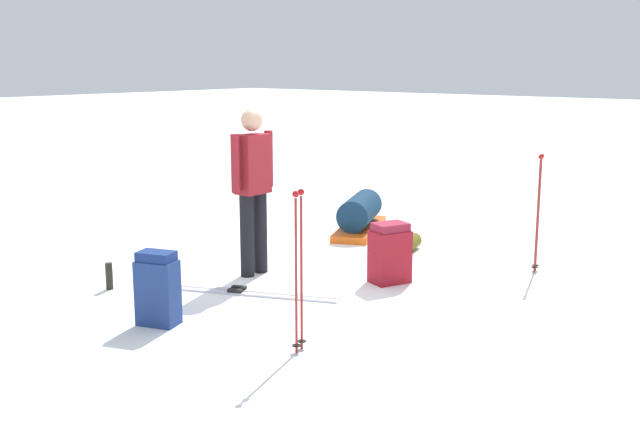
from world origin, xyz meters
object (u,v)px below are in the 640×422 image
(ski_pair_near, at_px, (237,291))
(ski_poles_planted_far, at_px, (538,207))
(thermos_bottle, at_px, (109,276))
(ski_poles_planted_near, at_px, (299,263))
(skier_standing, at_px, (253,183))
(backpack_bright, at_px, (158,289))
(sleeping_mat_rolled, at_px, (407,245))
(backpack_large_dark, at_px, (390,253))
(gear_sled, at_px, (360,215))

(ski_pair_near, distance_m, ski_poles_planted_far, 3.20)
(ski_pair_near, bearing_deg, thermos_bottle, -56.08)
(ski_poles_planted_near, xyz_separation_m, ski_poles_planted_far, (-3.23, 0.47, -0.00))
(skier_standing, distance_m, ski_poles_planted_near, 2.20)
(skier_standing, xyz_separation_m, ski_pair_near, (0.57, 0.33, -0.94))
(backpack_bright, bearing_deg, sleeping_mat_rolled, 175.13)
(backpack_large_dark, relative_size, thermos_bottle, 2.32)
(gear_sled, bearing_deg, backpack_large_dark, 43.89)
(ski_poles_planted_near, xyz_separation_m, thermos_bottle, (-0.04, -2.46, -0.56))
(ski_poles_planted_near, height_order, thermos_bottle, ski_poles_planted_near)
(backpack_large_dark, distance_m, gear_sled, 2.25)
(sleeping_mat_rolled, bearing_deg, gear_sled, -115.71)
(ski_pair_near, height_order, gear_sled, gear_sled)
(ski_poles_planted_far, distance_m, gear_sled, 2.59)
(ski_pair_near, bearing_deg, backpack_bright, 6.77)
(ski_pair_near, height_order, ski_poles_planted_far, ski_poles_planted_far)
(backpack_large_dark, distance_m, thermos_bottle, 2.74)
(skier_standing, height_order, ski_poles_planted_near, skier_standing)
(backpack_bright, bearing_deg, ski_pair_near, -173.23)
(sleeping_mat_rolled, bearing_deg, backpack_large_dark, 24.82)
(ski_poles_planted_near, bearing_deg, sleeping_mat_rolled, -161.75)
(skier_standing, relative_size, ski_poles_planted_near, 1.36)
(gear_sled, distance_m, thermos_bottle, 3.55)
(backpack_large_dark, distance_m, ski_poles_planted_far, 1.65)
(ski_pair_near, distance_m, thermos_bottle, 1.26)
(gear_sled, bearing_deg, thermos_bottle, -6.57)
(ski_poles_planted_far, bearing_deg, skier_standing, -49.07)
(gear_sled, height_order, sleeping_mat_rolled, gear_sled)
(backpack_bright, relative_size, thermos_bottle, 2.42)
(backpack_large_dark, bearing_deg, ski_poles_planted_near, 14.23)
(backpack_bright, xyz_separation_m, ski_poles_planted_near, (-0.30, 1.30, 0.39))
(skier_standing, bearing_deg, ski_poles_planted_far, 130.93)
(ski_pair_near, relative_size, thermos_bottle, 7.27)
(backpack_large_dark, xyz_separation_m, backpack_bright, (2.24, -0.80, 0.01))
(ski_pair_near, relative_size, ski_poles_planted_far, 1.52)
(backpack_bright, height_order, sleeping_mat_rolled, backpack_bright)
(ski_pair_near, height_order, ski_poles_planted_near, ski_poles_planted_near)
(gear_sled, bearing_deg, backpack_bright, 11.05)
(ski_pair_near, relative_size, backpack_bright, 3.01)
(skier_standing, distance_m, ski_pair_near, 1.15)
(backpack_bright, xyz_separation_m, gear_sled, (-3.87, -0.76, -0.08))
(backpack_bright, xyz_separation_m, ski_poles_planted_far, (-3.53, 1.77, 0.38))
(backpack_large_dark, height_order, thermos_bottle, backpack_large_dark)
(skier_standing, distance_m, backpack_large_dark, 1.55)
(ski_pair_near, distance_m, backpack_bright, 1.08)
(skier_standing, bearing_deg, sleeping_mat_rolled, 157.33)
(backpack_bright, distance_m, gear_sled, 3.94)
(backpack_large_dark, height_order, backpack_bright, backpack_bright)
(skier_standing, bearing_deg, gear_sled, -172.27)
(thermos_bottle, bearing_deg, ski_pair_near, 123.92)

